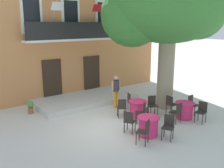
% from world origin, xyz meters
% --- Properties ---
extents(ground_plane, '(120.00, 120.00, 0.00)m').
position_xyz_m(ground_plane, '(0.00, 0.00, 0.00)').
color(ground_plane, silver).
extents(building_facade, '(13.00, 5.09, 7.50)m').
position_xyz_m(building_facade, '(0.93, 6.99, 3.75)').
color(building_facade, '#CC844C').
rests_on(building_facade, ground).
extents(entrance_step_platform, '(5.47, 2.75, 0.25)m').
position_xyz_m(entrance_step_platform, '(0.93, 3.62, 0.12)').
color(entrance_step_platform, silver).
rests_on(entrance_step_platform, ground).
extents(plane_tree, '(6.08, 5.33, 6.83)m').
position_xyz_m(plane_tree, '(3.60, 0.38, 4.89)').
color(plane_tree, gray).
rests_on(plane_tree, ground).
extents(cafe_table_near_tree, '(0.86, 0.86, 0.76)m').
position_xyz_m(cafe_table_near_tree, '(3.23, -1.28, 0.39)').
color(cafe_table_near_tree, '#E52D66').
rests_on(cafe_table_near_tree, ground).
extents(cafe_chair_near_tree_0, '(0.40, 0.40, 0.91)m').
position_xyz_m(cafe_chair_near_tree_0, '(3.16, -0.53, 0.53)').
color(cafe_chair_near_tree_0, '#2D2823').
rests_on(cafe_chair_near_tree_0, ground).
extents(cafe_chair_near_tree_1, '(0.44, 0.44, 0.91)m').
position_xyz_m(cafe_chair_near_tree_1, '(2.49, -1.43, 0.53)').
color(cafe_chair_near_tree_1, '#2D2823').
rests_on(cafe_chair_near_tree_1, ground).
extents(cafe_chair_near_tree_2, '(0.47, 0.47, 0.91)m').
position_xyz_m(cafe_chair_near_tree_2, '(3.45, -2.01, 0.53)').
color(cafe_chair_near_tree_2, '#2D2823').
rests_on(cafe_chair_near_tree_2, ground).
extents(cafe_chair_near_tree_3, '(0.43, 0.43, 0.91)m').
position_xyz_m(cafe_chair_near_tree_3, '(3.98, -1.15, 0.53)').
color(cafe_chair_near_tree_3, '#2D2823').
rests_on(cafe_chair_near_tree_3, ground).
extents(cafe_table_middle, '(0.86, 0.86, 0.76)m').
position_xyz_m(cafe_table_middle, '(0.64, -1.57, 0.39)').
color(cafe_table_middle, '#E52D66').
rests_on(cafe_table_middle, ground).
extents(cafe_chair_middle_0, '(0.54, 0.54, 0.91)m').
position_xyz_m(cafe_chair_middle_0, '(1.05, -2.21, 0.53)').
color(cafe_chair_middle_0, '#2D2823').
rests_on(cafe_chair_middle_0, ground).
extents(cafe_chair_middle_1, '(0.56, 0.56, 0.91)m').
position_xyz_m(cafe_chair_middle_1, '(1.21, -1.08, 0.53)').
color(cafe_chair_middle_1, '#2D2823').
rests_on(cafe_chair_middle_1, ground).
extents(cafe_chair_middle_2, '(0.54, 0.54, 0.91)m').
position_xyz_m(cafe_chair_middle_2, '(0.21, -0.95, 0.53)').
color(cafe_chair_middle_2, '#2D2823').
rests_on(cafe_chair_middle_2, ground).
extents(cafe_chair_middle_3, '(0.54, 0.54, 0.91)m').
position_xyz_m(cafe_chair_middle_3, '(0.02, -2.00, 0.53)').
color(cafe_chair_middle_3, '#2D2823').
rests_on(cafe_chair_middle_3, ground).
extents(cafe_table_front, '(0.86, 0.86, 0.76)m').
position_xyz_m(cafe_table_front, '(1.69, 0.17, 0.39)').
color(cafe_table_front, '#E52D66').
rests_on(cafe_table_front, ground).
extents(cafe_chair_front_0, '(0.53, 0.53, 0.91)m').
position_xyz_m(cafe_chair_front_0, '(2.40, -0.08, 0.53)').
color(cafe_chair_front_0, '#2D2823').
rests_on(cafe_chair_front_0, ground).
extents(cafe_chair_front_1, '(0.52, 0.52, 0.91)m').
position_xyz_m(cafe_chair_front_1, '(1.90, 0.89, 0.53)').
color(cafe_chair_front_1, '#2D2823').
rests_on(cafe_chair_front_1, ground).
extents(cafe_chair_front_2, '(0.55, 0.55, 0.91)m').
position_xyz_m(cafe_chair_front_2, '(1.00, 0.48, 0.53)').
color(cafe_chair_front_2, '#2D2823').
rests_on(cafe_chair_front_2, ground).
extents(cafe_chair_front_3, '(0.56, 0.56, 0.91)m').
position_xyz_m(cafe_chair_front_3, '(1.33, -0.50, 0.53)').
color(cafe_chair_front_3, '#2D2823').
rests_on(cafe_chair_front_3, ground).
extents(ground_planter_left, '(0.31, 0.31, 0.64)m').
position_xyz_m(ground_planter_left, '(-2.15, 3.56, 0.36)').
color(ground_planter_left, '#995638').
rests_on(ground_planter_left, ground).
extents(pedestrian_near_entrance, '(0.53, 0.39, 1.67)m').
position_xyz_m(pedestrian_near_entrance, '(1.67, 1.78, 0.94)').
color(pedestrian_near_entrance, gold).
rests_on(pedestrian_near_entrance, ground).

